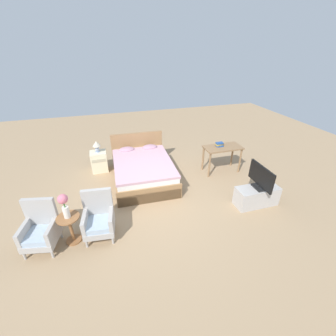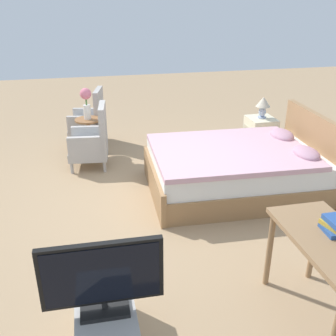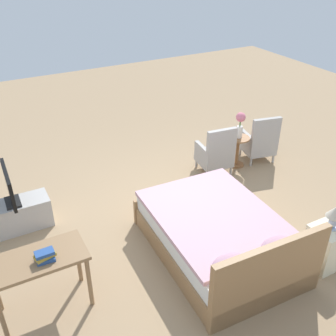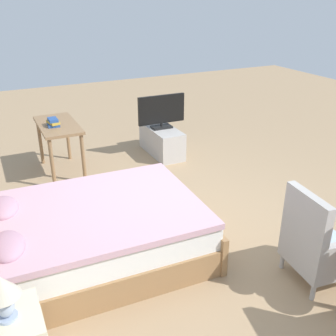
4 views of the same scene
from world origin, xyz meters
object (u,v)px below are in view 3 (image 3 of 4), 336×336
Objects in this scene: armchair_by_window_right at (216,154)px; flower_vase at (240,122)px; table_lamp at (335,214)px; tv_flatscreen at (9,187)px; bed at (219,237)px; tv_stand at (16,216)px; armchair_by_window_left at (260,142)px; side_table at (238,148)px; nightstand at (327,246)px; book_stack at (45,256)px; vanity_desk at (38,266)px.

flower_vase reaches higher than armchair_by_window_right.
tv_flatscreen is (3.36, -2.63, -0.08)m from table_lamp.
armchair_by_window_right is at bearing 179.22° from tv_flatscreen.
bed reaches higher than tv_stand.
flower_vase reaches higher than tv_flatscreen.
armchair_by_window_left is 4.42m from tv_flatscreen.
side_table is at bearing -102.14° from table_lamp.
armchair_by_window_left is 2.79m from nightstand.
armchair_by_window_right is 2.79× the size of table_lamp.
armchair_by_window_right reaches higher than book_stack.
bed is 2.80m from armchair_by_window_left.
vanity_desk is (-0.03, 1.63, -0.08)m from tv_flatscreen.
armchair_by_window_left is 1.57× the size of nightstand.
table_lamp reaches higher than tv_stand.
tv_flatscreen is at bearing -39.25° from bed.
armchair_by_window_left is 1.93× the size of flower_vase.
side_table is at bearing -132.44° from bed.
tv_flatscreen is at bearing -38.07° from table_lamp.
armchair_by_window_right is at bearing -155.00° from vanity_desk.
armchair_by_window_left and armchair_by_window_right have the same top height.
tv_flatscreen is (2.25, -1.84, 0.42)m from bed.
side_table is (-1.67, -1.83, 0.06)m from bed.
bed is 2.26m from vanity_desk.
tv_flatscreen is (3.42, -0.05, 0.35)m from armchair_by_window_right.
bed is 1.36m from nightstand.
armchair_by_window_left is at bearing 179.40° from tv_stand.
tv_stand is (3.36, -2.63, -0.58)m from table_lamp.
flower_vase is 1.45× the size of table_lamp.
book_stack is (3.81, 1.68, 0.44)m from side_table.
armchair_by_window_right is 1.61× the size of side_table.
tv_stand is 0.50m from tv_flatscreen.
bed is 9.58× the size of book_stack.
tv_flatscreen is (4.41, -0.05, 0.35)m from armchair_by_window_left.
tv_flatscreen reaches higher than side_table.
side_table is 3.92m from tv_stand.
book_stack is (2.15, -0.14, 0.50)m from bed.
flower_vase reaches higher than vanity_desk.
armchair_by_window_right is (0.99, 0.00, 0.00)m from armchair_by_window_left.
armchair_by_window_right is 3.42m from tv_stand.
nightstand reaches higher than tv_stand.
nightstand is 4.29m from tv_flatscreen.
side_table is at bearing -157.51° from vanity_desk.
book_stack is (3.25, -0.93, 0.51)m from nightstand.
tv_flatscreen is (3.36, -2.63, 0.43)m from nightstand.
flower_vase is 0.46× the size of vanity_desk.
bed reaches higher than nightstand.
side_table is at bearing 179.77° from tv_flatscreen.
bed is 2.31× the size of tv_stand.
flower_vase is at bearing 179.77° from tv_flatscreen.
tv_stand is (3.92, -0.02, -0.14)m from side_table.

